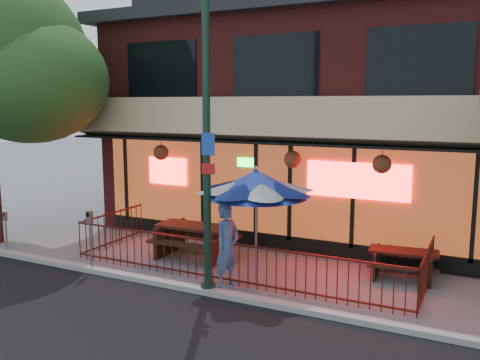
# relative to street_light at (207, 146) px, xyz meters

# --- Properties ---
(ground) EXTENTS (80.00, 80.00, 0.00)m
(ground) POSITION_rel_street_light_xyz_m (-0.00, 0.40, -3.15)
(ground) COLOR gray
(ground) RESTS_ON ground
(curb) EXTENTS (80.00, 0.25, 0.12)m
(curb) POSITION_rel_street_light_xyz_m (-0.00, -0.10, -3.09)
(curb) COLOR #999993
(curb) RESTS_ON ground
(restaurant_building) EXTENTS (12.96, 9.49, 8.05)m
(restaurant_building) POSITION_rel_street_light_xyz_m (-0.00, 7.51, 0.98)
(restaurant_building) COLOR maroon
(restaurant_building) RESTS_ON ground
(patio_fence) EXTENTS (8.44, 2.62, 1.00)m
(patio_fence) POSITION_rel_street_light_xyz_m (-0.00, 0.91, -2.52)
(patio_fence) COLOR #46160F
(patio_fence) RESTS_ON ground
(street_light) EXTENTS (0.43, 0.32, 7.00)m
(street_light) POSITION_rel_street_light_xyz_m (0.00, 0.00, 0.00)
(street_light) COLOR #163222
(street_light) RESTS_ON ground
(picnic_table_left) EXTENTS (2.05, 1.59, 0.86)m
(picnic_table_left) POSITION_rel_street_light_xyz_m (-1.56, 2.02, -2.58)
(picnic_table_left) COLOR #331E12
(picnic_table_left) RESTS_ON ground
(picnic_table_right) EXTENTS (1.66, 1.35, 0.66)m
(picnic_table_right) POSITION_rel_street_light_xyz_m (3.60, 2.80, -2.71)
(picnic_table_right) COLOR black
(picnic_table_right) RESTS_ON ground
(patio_umbrella) EXTENTS (2.31, 2.31, 2.64)m
(patio_umbrella) POSITION_rel_street_light_xyz_m (0.62, 1.10, -0.90)
(patio_umbrella) COLOR gray
(patio_umbrella) RESTS_ON ground
(pedestrian) EXTENTS (0.58, 0.76, 1.86)m
(pedestrian) POSITION_rel_street_light_xyz_m (0.20, 0.50, -2.22)
(pedestrian) COLOR #516FA2
(pedestrian) RESTS_ON ground
(parking_meter_near) EXTENTS (0.14, 0.13, 1.50)m
(parking_meter_near) POSITION_rel_street_light_xyz_m (-3.19, -0.08, -2.13)
(parking_meter_near) COLOR gray
(parking_meter_near) RESTS_ON ground
(parking_meter_far) EXTENTS (0.12, 0.11, 1.16)m
(parking_meter_far) POSITION_rel_street_light_xyz_m (-6.22, 0.00, -2.36)
(parking_meter_far) COLOR gray
(parking_meter_far) RESTS_ON ground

